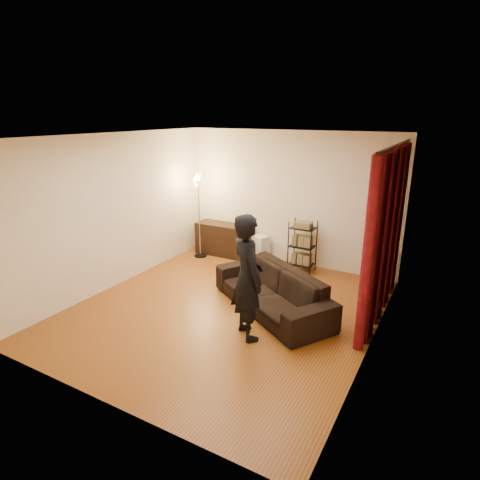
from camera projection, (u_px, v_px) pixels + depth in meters
The scene contains 14 objects.
floor at pixel (226, 309), 6.44m from camera, with size 5.00×5.00×0.00m, color brown.
ceiling at pixel (223, 136), 5.62m from camera, with size 5.00×5.00×0.00m, color white.
wall_back at pixel (288, 199), 8.11m from camera, with size 5.00×5.00×0.00m, color beige.
wall_front at pixel (93, 290), 3.95m from camera, with size 5.00×5.00×0.00m, color beige.
wall_left at pixel (116, 211), 7.07m from camera, with size 5.00×5.00×0.00m, color beige.
wall_right at pixel (379, 253), 4.99m from camera, with size 5.00×5.00×0.00m, color beige.
curtain_rod at pixel (397, 145), 5.60m from camera, with size 0.04×0.04×2.65m, color black.
curtain at pixel (385, 234), 6.00m from camera, with size 0.22×2.65×2.55m, color maroon, non-canonical shape.
sofa at pixel (272, 290), 6.35m from camera, with size 2.27×0.89×0.66m, color black.
person at pixel (247, 277), 5.43m from camera, with size 0.65×0.43×1.77m, color black.
media_cabinet at pixel (223, 239), 8.83m from camera, with size 1.20×0.45×0.70m, color black.
storage_boxes at pixel (260, 248), 8.52m from camera, with size 0.33×0.26×0.54m, color beige, non-canonical shape.
wire_shelf at pixel (302, 246), 7.86m from camera, with size 0.46×0.33×1.02m, color black, non-canonical shape.
floor_lamp at pixel (199, 216), 8.54m from camera, with size 0.33×0.33×1.83m, color silver, non-canonical shape.
Camera 1 is at (3.03, -4.95, 3.02)m, focal length 30.00 mm.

